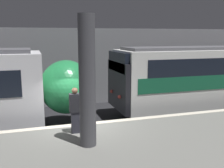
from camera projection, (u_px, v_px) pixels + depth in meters
The scene contains 5 objects.
ground_plane at pixel (80, 146), 10.21m from camera, with size 120.00×120.00×0.00m, color black.
platform at pixel (95, 164), 7.80m from camera, with size 40.00×4.97×0.93m.
station_rear_barrier at pixel (60, 68), 15.76m from camera, with size 50.00×0.15×4.69m.
support_pillar_near at pixel (87, 82), 7.71m from camera, with size 0.50×0.50×3.93m.
person_walking at pixel (75, 109), 8.94m from camera, with size 0.38×0.24×1.59m.
Camera 1 is at (-1.65, -9.55, 4.23)m, focal length 42.00 mm.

